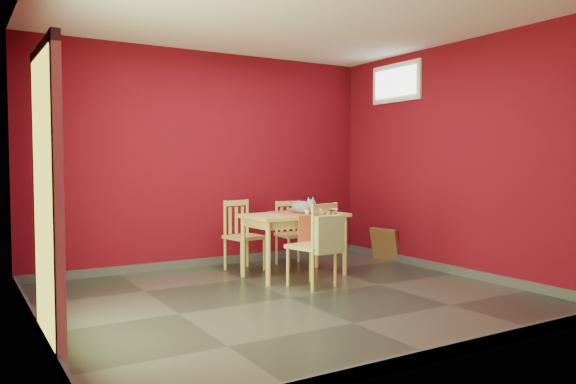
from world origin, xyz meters
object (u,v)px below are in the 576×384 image
tote_bag (329,234)px  dining_table (294,221)px  cat (302,205)px  picture_frame (385,244)px  chair_far_right (292,232)px  chair_near (315,244)px  chair_far_left (243,234)px

tote_bag → dining_table: bearing=83.9°
cat → picture_frame: size_ratio=0.93×
dining_table → chair_far_right: bearing=60.3°
cat → picture_frame: (1.52, 0.33, -0.61)m
picture_frame → chair_near: bearing=-153.1°
chair_near → cat: cat is taller
cat → chair_near: bearing=-128.2°
dining_table → picture_frame: (1.60, 0.27, -0.42)m
tote_bag → picture_frame: size_ratio=1.03×
dining_table → chair_far_left: chair_far_left is taller
chair_far_right → cat: cat is taller
chair_far_left → chair_far_right: bearing=-1.9°
dining_table → cat: 0.21m
cat → picture_frame: 1.67m
chair_far_right → chair_near: 1.31m
picture_frame → dining_table: bearing=-170.3°
chair_far_right → picture_frame: chair_far_right is taller
picture_frame → chair_far_right: bearing=164.2°
cat → dining_table: bearing=124.8°
dining_table → chair_near: chair_near is taller
chair_far_right → tote_bag: bearing=-107.2°
dining_table → chair_far_right: size_ratio=1.44×
chair_far_right → picture_frame: bearing=-15.8°
tote_bag → chair_far_right: bearing=72.8°
cat → tote_bag: bearing=-120.6°
chair_far_left → dining_table: bearing=-62.0°
chair_far_left → picture_frame: bearing=-10.9°
chair_far_right → tote_bag: tote_bag is taller
tote_bag → chair_near: bearing=98.7°
dining_table → chair_near: 0.63m
cat → chair_far_right: bearing=48.9°
dining_table → cat: size_ratio=2.84×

